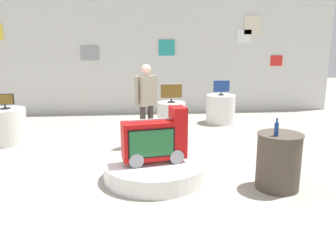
{
  "coord_description": "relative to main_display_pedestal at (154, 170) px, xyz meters",
  "views": [
    {
      "loc": [
        0.09,
        -5.23,
        2.11
      ],
      "look_at": [
        0.63,
        0.76,
        0.72
      ],
      "focal_mm": 36.35,
      "sensor_mm": 36.0,
      "label": 1
    }
  ],
  "objects": [
    {
      "name": "side_table_round",
      "position": [
        1.8,
        -0.53,
        0.29
      ],
      "size": [
        0.66,
        0.66,
        0.84
      ],
      "color": "#4C4238",
      "rests_on": "ground"
    },
    {
      "name": "novelty_firetruck_tv",
      "position": [
        0.02,
        -0.0,
        0.49
      ],
      "size": [
        1.04,
        0.54,
        0.87
      ],
      "color": "gray",
      "rests_on": "main_display_pedestal"
    },
    {
      "name": "back_wall_display",
      "position": [
        -0.33,
        5.34,
        1.56
      ],
      "size": [
        12.32,
        0.13,
        3.38
      ],
      "color": "silver",
      "rests_on": "ground"
    },
    {
      "name": "display_pedestal_left_rear",
      "position": [
        -3.03,
        2.24,
        0.24
      ],
      "size": [
        0.79,
        0.79,
        0.76
      ],
      "primitive_type": "cylinder",
      "color": "silver",
      "rests_on": "ground"
    },
    {
      "name": "display_pedestal_right_rear",
      "position": [
        0.54,
        2.73,
        0.24
      ],
      "size": [
        0.67,
        0.67,
        0.76
      ],
      "primitive_type": "cylinder",
      "color": "silver",
      "rests_on": "ground"
    },
    {
      "name": "bottle_on_side_table",
      "position": [
        1.69,
        -0.64,
        0.8
      ],
      "size": [
        0.06,
        0.06,
        0.26
      ],
      "color": "navy",
      "rests_on": "side_table_round"
    },
    {
      "name": "ground_plane",
      "position": [
        -0.33,
        0.14,
        -0.14
      ],
      "size": [
        30.0,
        30.0,
        0.0
      ],
      "primitive_type": "plane",
      "color": "#A8A091"
    },
    {
      "name": "main_display_pedestal",
      "position": [
        0.0,
        0.0,
        0.0
      ],
      "size": [
        1.6,
        1.6,
        0.27
      ],
      "primitive_type": "cylinder",
      "color": "silver",
      "rests_on": "ground"
    },
    {
      "name": "shopper_browsing_near_truck",
      "position": [
        -0.06,
        1.81,
        0.86
      ],
      "size": [
        0.47,
        0.38,
        1.7
      ],
      "color": "#38332D",
      "rests_on": "ground"
    },
    {
      "name": "tv_on_center_rear",
      "position": [
        1.98,
        3.74,
        0.84
      ],
      "size": [
        0.47,
        0.16,
        0.4
      ],
      "color": "black",
      "rests_on": "display_pedestal_center_rear"
    },
    {
      "name": "display_pedestal_center_rear",
      "position": [
        1.98,
        3.75,
        0.24
      ],
      "size": [
        0.78,
        0.78,
        0.76
      ],
      "primitive_type": "cylinder",
      "color": "silver",
      "rests_on": "ground"
    },
    {
      "name": "tv_on_right_rear",
      "position": [
        0.54,
        2.73,
        0.87
      ],
      "size": [
        0.54,
        0.18,
        0.44
      ],
      "color": "black",
      "rests_on": "display_pedestal_right_rear"
    },
    {
      "name": "tv_on_left_rear",
      "position": [
        -3.03,
        2.24,
        0.79
      ],
      "size": [
        0.38,
        0.2,
        0.32
      ],
      "color": "black",
      "rests_on": "display_pedestal_left_rear"
    }
  ]
}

